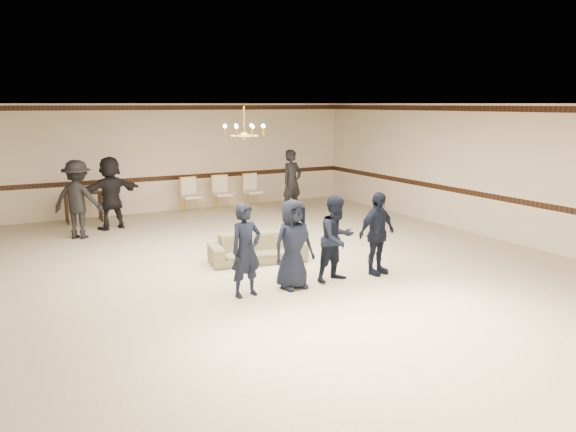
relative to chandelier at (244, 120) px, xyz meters
name	(u,v)px	position (x,y,z in m)	size (l,w,h in m)	color
room	(266,188)	(0.00, -1.00, -1.28)	(12.01, 14.01, 3.21)	beige
chair_rail	(164,178)	(0.00, 5.99, -1.88)	(12.00, 0.02, 0.14)	black
crown_molding	(161,108)	(0.00, 5.99, 0.21)	(12.00, 0.02, 0.14)	black
chandelier	(244,120)	(0.00, 0.00, 0.00)	(0.94, 0.94, 0.89)	gold
boy_a	(246,250)	(-1.02, -2.30, -2.08)	(0.58, 0.38, 1.58)	black
boy_b	(293,244)	(-0.12, -2.30, -2.08)	(0.77, 0.50, 1.58)	black
boy_c	(337,239)	(0.78, -2.30, -2.08)	(0.77, 0.60, 1.58)	black
boy_d	(377,233)	(1.68, -2.30, -2.08)	(0.93, 0.39, 1.58)	black
settee	(258,248)	(0.05, -0.47, -2.59)	(1.96, 0.77, 0.57)	#827C56
adult_left	(78,199)	(-2.83, 3.49, -1.93)	(1.22, 0.70, 1.89)	black
adult_mid	(110,193)	(-1.93, 4.19, -1.93)	(1.75, 0.56, 1.89)	black
adult_right	(292,182)	(3.17, 3.79, -1.93)	(0.69, 0.45, 1.89)	black
banquet_chair_left	(191,196)	(0.56, 5.21, -2.35)	(0.51, 0.51, 1.05)	#F1E8CA
banquet_chair_mid	(223,194)	(1.56, 5.21, -2.35)	(0.51, 0.51, 1.05)	#F1E8CA
banquet_chair_right	(253,191)	(2.56, 5.21, -2.35)	(0.51, 0.51, 1.05)	#F1E8CA
console_table	(84,207)	(-2.44, 5.41, -2.46)	(0.99, 0.42, 0.83)	black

